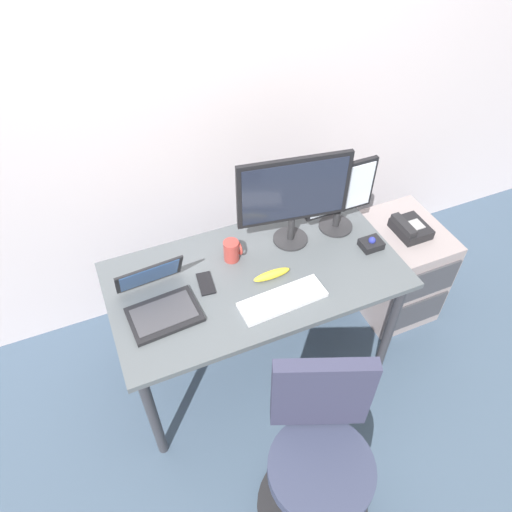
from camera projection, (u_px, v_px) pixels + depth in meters
ground_plane at (256, 357)px, 2.85m from camera, size 8.00×8.00×0.00m
back_wall at (198, 81)px, 2.32m from camera, size 6.00×0.10×2.80m
desk at (256, 284)px, 2.38m from camera, size 1.43×0.75×0.74m
file_cabinet at (396, 268)px, 2.93m from camera, size 0.42×0.53×0.63m
desk_phone at (410, 228)px, 2.67m from camera, size 0.17×0.20×0.09m
office_chair at (318, 459)px, 2.01m from camera, size 0.53×0.55×0.93m
monitor_main at (294, 195)px, 2.28m from camera, size 0.55×0.18×0.50m
monitor_side at (341, 194)px, 2.40m from camera, size 0.37×0.18×0.40m
keyboard at (283, 299)px, 2.19m from camera, size 0.42×0.16×0.03m
laptop at (159, 300)px, 2.14m from camera, size 0.33×0.35×0.22m
trackball_mouse at (371, 244)px, 2.43m from camera, size 0.11×0.09×0.07m
coffee_mug at (232, 250)px, 2.35m from camera, size 0.09×0.08×0.11m
cell_phone at (206, 283)px, 2.27m from camera, size 0.08×0.15×0.01m
banana at (272, 275)px, 2.29m from camera, size 0.19×0.05×0.04m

